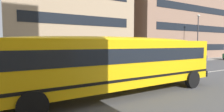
# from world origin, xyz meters

# --- Properties ---
(ground_plane) EXTENTS (400.00, 400.00, 0.00)m
(ground_plane) POSITION_xyz_m (0.00, 0.00, 0.00)
(ground_plane) COLOR #4C4C4F
(sidewalk_far) EXTENTS (120.00, 3.00, 0.01)m
(sidewalk_far) POSITION_xyz_m (0.00, 7.93, 0.01)
(sidewalk_far) COLOR gray
(sidewalk_far) RESTS_ON ground_plane
(lane_centreline) EXTENTS (110.00, 0.16, 0.01)m
(lane_centreline) POSITION_xyz_m (0.00, 0.00, 0.00)
(lane_centreline) COLOR silver
(lane_centreline) RESTS_ON ground_plane
(school_bus) EXTENTS (12.62, 3.00, 2.81)m
(school_bus) POSITION_xyz_m (-2.55, -1.74, 1.67)
(school_bus) COLOR yellow
(school_bus) RESTS_ON ground_plane
(parked_car_dark_blue_far_corner) EXTENTS (3.94, 1.96, 1.64)m
(parked_car_dark_blue_far_corner) POSITION_xyz_m (12.38, 5.11, 0.84)
(parked_car_dark_blue_far_corner) COLOR navy
(parked_car_dark_blue_far_corner) RESTS_ON ground_plane
(street_lamp) EXTENTS (0.44, 0.44, 6.80)m
(street_lamp) POSITION_xyz_m (16.65, 7.23, 4.31)
(street_lamp) COLOR #38383D
(street_lamp) RESTS_ON ground_plane
(apartment_block_far_right) EXTENTS (20.65, 9.45, 13.30)m
(apartment_block_far_right) POSITION_xyz_m (19.17, 14.13, 6.65)
(apartment_block_far_right) COLOR #93705B
(apartment_block_far_right) RESTS_ON ground_plane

